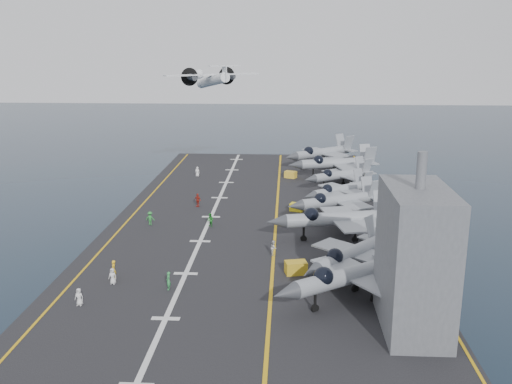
{
  "coord_description": "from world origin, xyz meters",
  "views": [
    {
      "loc": [
        4.36,
        -74.64,
        33.67
      ],
      "look_at": [
        0.0,
        4.0,
        13.0
      ],
      "focal_mm": 40.0,
      "sensor_mm": 36.0,
      "label": 1
    }
  ],
  "objects": [
    {
      "name": "ground",
      "position": [
        0.0,
        0.0,
        0.0
      ],
      "size": [
        500.0,
        500.0,
        0.0
      ],
      "primitive_type": "plane",
      "color": "#142135",
      "rests_on": "ground"
    },
    {
      "name": "hull",
      "position": [
        0.0,
        0.0,
        5.0
      ],
      "size": [
        36.0,
        90.0,
        10.0
      ],
      "primitive_type": "cube",
      "color": "#56595E",
      "rests_on": "ground"
    },
    {
      "name": "flight_deck",
      "position": [
        0.0,
        0.0,
        10.2
      ],
      "size": [
        38.0,
        92.0,
        0.4
      ],
      "primitive_type": "cube",
      "color": "black",
      "rests_on": "hull"
    },
    {
      "name": "foul_line",
      "position": [
        3.0,
        0.0,
        10.42
      ],
      "size": [
        0.35,
        90.0,
        0.02
      ],
      "primitive_type": "cube",
      "color": "gold",
      "rests_on": "flight_deck"
    },
    {
      "name": "landing_centerline",
      "position": [
        -6.0,
        0.0,
        10.42
      ],
      "size": [
        0.5,
        90.0,
        0.02
      ],
      "primitive_type": "cube",
      "color": "silver",
      "rests_on": "flight_deck"
    },
    {
      "name": "deck_edge_port",
      "position": [
        -17.0,
        0.0,
        10.42
      ],
      "size": [
        0.25,
        90.0,
        0.02
      ],
      "primitive_type": "cube",
      "color": "gold",
      "rests_on": "flight_deck"
    },
    {
      "name": "deck_edge_stbd",
      "position": [
        18.5,
        0.0,
        10.42
      ],
      "size": [
        0.25,
        90.0,
        0.02
      ],
      "primitive_type": "cube",
      "color": "gold",
      "rests_on": "flight_deck"
    },
    {
      "name": "island_superstructure",
      "position": [
        15.0,
        -30.0,
        17.9
      ],
      "size": [
        5.0,
        10.0,
        15.0
      ],
      "primitive_type": null,
      "color": "#56595E",
      "rests_on": "flight_deck"
    },
    {
      "name": "fighter_jet_1",
      "position": [
        10.55,
        -25.31,
        13.09
      ],
      "size": [
        18.6,
        17.38,
        5.38
      ],
      "primitive_type": null,
      "color": "#9097A1",
      "rests_on": "flight_deck"
    },
    {
      "name": "fighter_jet_2",
      "position": [
        11.24,
        -19.18,
        12.86
      ],
      "size": [
        16.36,
        16.94,
        4.92
      ],
      "primitive_type": null,
      "color": "#9BA2AB",
      "rests_on": "flight_deck"
    },
    {
      "name": "fighter_jet_3",
      "position": [
        10.81,
        -8.09,
        13.16
      ],
      "size": [
        17.8,
        13.79,
        5.51
      ],
      "primitive_type": null,
      "color": "#9CA3AB",
      "rests_on": "flight_deck"
    },
    {
      "name": "fighter_jet_4",
      "position": [
        11.7,
        1.3,
        12.85
      ],
      "size": [
        16.86,
        14.81,
        4.91
      ],
      "primitive_type": null,
      "color": "#9EA6AD",
      "rests_on": "flight_deck"
    },
    {
      "name": "fighter_jet_5",
      "position": [
        12.48,
        8.09,
        12.62
      ],
      "size": [
        15.26,
        14.73,
        4.44
      ],
      "primitive_type": null,
      "color": "#969DA5",
      "rests_on": "flight_deck"
    },
    {
      "name": "fighter_jet_6",
      "position": [
        13.39,
        17.77,
        12.68
      ],
      "size": [
        15.77,
        14.59,
        4.56
      ],
      "primitive_type": null,
      "color": "gray",
      "rests_on": "flight_deck"
    },
    {
      "name": "fighter_jet_7",
      "position": [
        13.26,
        25.14,
        13.16
      ],
      "size": [
        18.18,
        14.53,
        5.52
      ],
      "primitive_type": null,
      "color": "#A0A8B2",
      "rests_on": "flight_deck"
    },
    {
      "name": "fighter_jet_8",
      "position": [
        11.24,
        34.98,
        13.17
      ],
      "size": [
        19.1,
        18.22,
        5.54
      ],
      "primitive_type": null,
      "color": "gray",
      "rests_on": "flight_deck"
    },
    {
      "name": "tow_cart_a",
      "position": [
        5.44,
        -19.3,
        11.06
      ],
      "size": [
        2.46,
        1.89,
        1.32
      ],
      "primitive_type": null,
      "color": "gold",
      "rests_on": "flight_deck"
    },
    {
      "name": "tow_cart_b",
      "position": [
        5.85,
        3.61,
        10.96
      ],
      "size": [
        2.15,
        1.76,
        1.11
      ],
      "primitive_type": null,
      "color": "yellow",
      "rests_on": "flight_deck"
    },
    {
      "name": "tow_cart_c",
      "position": [
        5.04,
        24.19,
        11.0
      ],
      "size": [
        2.34,
        2.0,
        1.19
      ],
      "primitive_type": null,
      "color": "gold",
      "rests_on": "flight_deck"
    },
    {
      "name": "crew_0",
      "position": [
        -12.79,
        -22.93,
        11.22
      ],
      "size": [
        1.06,
        0.78,
        1.64
      ],
      "primitive_type": "imported",
      "color": "silver",
      "rests_on": "flight_deck"
    },
    {
      "name": "crew_1",
      "position": [
        -13.02,
        -21.8,
        11.41
      ],
      "size": [
        0.88,
        1.26,
        2.03
      ],
      "primitive_type": "imported",
      "color": "yellow",
      "rests_on": "flight_deck"
    },
    {
      "name": "crew_2",
      "position": [
        -5.5,
        -4.28,
        11.3
      ],
      "size": [
        1.29,
        1.24,
        1.8
      ],
      "primitive_type": "imported",
      "color": "#218127",
      "rests_on": "flight_deck"
    },
    {
      "name": "crew_3",
      "position": [
        -13.52,
        -3.92,
        11.31
      ],
      "size": [
        1.16,
        0.84,
        1.82
      ],
      "primitive_type": "imported",
      "color": "#268C33",
      "rests_on": "flight_deck"
    },
    {
      "name": "crew_4",
      "position": [
        -8.62,
        5.01,
        11.39
      ],
      "size": [
        1.43,
        1.29,
        1.98
      ],
      "primitive_type": "imported",
      "color": "#A22418",
      "rests_on": "flight_deck"
    },
    {
      "name": "crew_5",
      "position": [
        -11.7,
        24.45,
        11.28
      ],
      "size": [
        1.19,
        0.93,
        1.76
      ],
      "primitive_type": "imported",
      "color": "white",
      "rests_on": "flight_deck"
    },
    {
      "name": "crew_6",
      "position": [
        -6.98,
        -23.91,
        11.31
      ],
      "size": [
        0.82,
        1.15,
        1.82
      ],
      "primitive_type": "imported",
      "color": "green",
      "rests_on": "flight_deck"
    },
    {
      "name": "crew_7",
      "position": [
        2.99,
        -14.01,
        11.26
      ],
      "size": [
        0.72,
        1.05,
        1.71
      ],
      "primitive_type": "imported",
      "color": "silver",
      "rests_on": "flight_deck"
    },
    {
      "name": "transport_plane",
      "position": [
        -13.17,
        59.22,
        25.15
      ],
      "size": [
        27.91,
        25.23,
        5.46
      ],
      "primitive_type": null,
      "color": "silver"
    },
    {
      "name": "crew_8",
      "position": [
        -14.42,
        -27.78,
        11.22
      ],
      "size": [
        1.06,
        0.78,
        1.64
      ],
      "primitive_type": "imported",
      "color": "silver",
      "rests_on": "flight_deck"
    }
  ]
}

